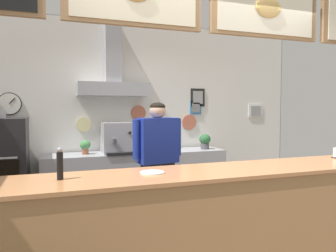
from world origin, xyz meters
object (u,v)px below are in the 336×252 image
pizza_oven (2,173)px  potted_basil (85,146)px  espresso_machine (118,138)px  potted_thyme (205,141)px  shop_worker (158,167)px  pepper_grinder (60,164)px  condiment_plate (152,172)px  potted_sage (146,143)px

pizza_oven → potted_basil: (1.06, 0.12, 0.29)m
pizza_oven → espresso_machine: size_ratio=3.24×
pizza_oven → espresso_machine: (1.52, 0.09, 0.39)m
potted_thyme → pizza_oven: bearing=-178.6°
shop_worker → pepper_grinder: size_ratio=6.74×
potted_thyme → pepper_grinder: bearing=-135.5°
espresso_machine → potted_thyme: bearing=-0.5°
pizza_oven → condiment_plate: (1.36, -2.15, 0.32)m
potted_thyme → potted_sage: 0.97m
condiment_plate → potted_thyme: bearing=54.9°
potted_thyme → condiment_plate: size_ratio=1.22×
shop_worker → condiment_plate: bearing=60.4°
potted_thyme → pepper_grinder: size_ratio=1.01×
espresso_machine → potted_sage: (0.43, 0.03, -0.09)m
condiment_plate → potted_basil: bearing=97.5°
shop_worker → condiment_plate: shop_worker is taller
potted_thyme → potted_sage: (-0.97, 0.04, -0.00)m
shop_worker → condiment_plate: (-0.40, -1.10, 0.17)m
shop_worker → potted_sage: size_ratio=6.75×
pizza_oven → pepper_grinder: pizza_oven is taller
pizza_oven → potted_basil: 1.10m
shop_worker → espresso_machine: 1.18m
espresso_machine → condiment_plate: 2.24m
shop_worker → potted_sage: 1.18m
pizza_oven → potted_basil: size_ratio=7.51×
potted_sage → potted_basil: size_ratio=1.18×
potted_basil → pepper_grinder: bearing=-100.0°
shop_worker → pizza_oven: bearing=-40.2°
espresso_machine → potted_basil: (-0.46, 0.04, -0.10)m
espresso_machine → potted_sage: bearing=3.5°
espresso_machine → condiment_plate: bearing=-94.1°
pizza_oven → pepper_grinder: bearing=-72.9°
pizza_oven → shop_worker: 2.05m
shop_worker → espresso_machine: (-0.24, 1.13, 0.25)m
pizza_oven → potted_basil: pizza_oven is taller
potted_sage → potted_basil: potted_sage is taller
potted_basil → condiment_plate: bearing=-82.5°
shop_worker → potted_sage: (0.19, 1.16, 0.16)m
shop_worker → espresso_machine: shop_worker is taller
potted_sage → pizza_oven: bearing=-176.7°
shop_worker → potted_thyme: size_ratio=6.65×
pizza_oven → potted_thyme: (2.92, 0.07, 0.31)m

